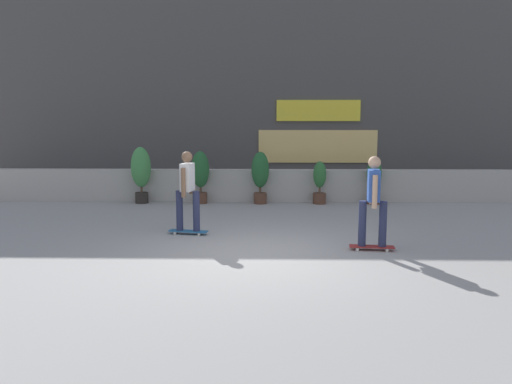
{
  "coord_description": "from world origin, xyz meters",
  "views": [
    {
      "loc": [
        0.23,
        -8.79,
        2.37
      ],
      "look_at": [
        0.0,
        1.5,
        0.9
      ],
      "focal_mm": 36.71,
      "sensor_mm": 36.0,
      "label": 1
    }
  ],
  "objects_px": {
    "potted_plant_0": "(141,170)",
    "potted_plant_2": "(260,174)",
    "potted_plant_3": "(320,182)",
    "potted_plant_1": "(200,173)",
    "skater_foreground": "(188,189)",
    "potted_plant_4": "(374,179)",
    "skater_mid_plaza": "(373,199)"
  },
  "relations": [
    {
      "from": "potted_plant_1",
      "to": "potted_plant_2",
      "type": "xyz_separation_m",
      "value": [
        1.66,
        -0.0,
        -0.01
      ]
    },
    {
      "from": "potted_plant_1",
      "to": "skater_mid_plaza",
      "type": "bearing_deg",
      "value": -53.85
    },
    {
      "from": "potted_plant_2",
      "to": "potted_plant_3",
      "type": "height_order",
      "value": "potted_plant_2"
    },
    {
      "from": "potted_plant_1",
      "to": "skater_foreground",
      "type": "relative_size",
      "value": 0.86
    },
    {
      "from": "potted_plant_3",
      "to": "skater_mid_plaza",
      "type": "relative_size",
      "value": 0.7
    },
    {
      "from": "potted_plant_2",
      "to": "potted_plant_4",
      "type": "relative_size",
      "value": 1.13
    },
    {
      "from": "skater_foreground",
      "to": "skater_mid_plaza",
      "type": "bearing_deg",
      "value": -19.15
    },
    {
      "from": "potted_plant_4",
      "to": "potted_plant_1",
      "type": "bearing_deg",
      "value": -180.0
    },
    {
      "from": "potted_plant_1",
      "to": "skater_foreground",
      "type": "distance_m",
      "value": 3.91
    },
    {
      "from": "potted_plant_1",
      "to": "potted_plant_4",
      "type": "xyz_separation_m",
      "value": [
        4.79,
        0.0,
        -0.13
      ]
    },
    {
      "from": "potted_plant_0",
      "to": "skater_mid_plaza",
      "type": "relative_size",
      "value": 0.92
    },
    {
      "from": "potted_plant_0",
      "to": "potted_plant_4",
      "type": "relative_size",
      "value": 1.22
    },
    {
      "from": "potted_plant_0",
      "to": "potted_plant_1",
      "type": "height_order",
      "value": "potted_plant_0"
    },
    {
      "from": "potted_plant_2",
      "to": "skater_mid_plaza",
      "type": "distance_m",
      "value": 5.53
    },
    {
      "from": "potted_plant_1",
      "to": "potted_plant_2",
      "type": "bearing_deg",
      "value": -0.0
    },
    {
      "from": "potted_plant_4",
      "to": "skater_mid_plaza",
      "type": "bearing_deg",
      "value": -101.57
    },
    {
      "from": "potted_plant_0",
      "to": "potted_plant_1",
      "type": "xyz_separation_m",
      "value": [
        1.65,
        0.0,
        -0.08
      ]
    },
    {
      "from": "potted_plant_1",
      "to": "potted_plant_3",
      "type": "bearing_deg",
      "value": 0.0
    },
    {
      "from": "potted_plant_0",
      "to": "potted_plant_2",
      "type": "distance_m",
      "value": 3.31
    },
    {
      "from": "skater_mid_plaza",
      "to": "potted_plant_1",
      "type": "bearing_deg",
      "value": 126.15
    },
    {
      "from": "potted_plant_1",
      "to": "potted_plant_3",
      "type": "distance_m",
      "value": 3.3
    },
    {
      "from": "potted_plant_4",
      "to": "skater_foreground",
      "type": "relative_size",
      "value": 0.75
    },
    {
      "from": "potted_plant_1",
      "to": "skater_foreground",
      "type": "bearing_deg",
      "value": -86.51
    },
    {
      "from": "potted_plant_4",
      "to": "potted_plant_3",
      "type": "bearing_deg",
      "value": 180.0
    },
    {
      "from": "skater_mid_plaza",
      "to": "skater_foreground",
      "type": "xyz_separation_m",
      "value": [
        -3.5,
        1.22,
        0.0
      ]
    },
    {
      "from": "potted_plant_2",
      "to": "skater_foreground",
      "type": "relative_size",
      "value": 0.85
    },
    {
      "from": "potted_plant_1",
      "to": "skater_foreground",
      "type": "xyz_separation_m",
      "value": [
        0.24,
        -3.9,
        0.1
      ]
    },
    {
      "from": "potted_plant_0",
      "to": "skater_mid_plaza",
      "type": "bearing_deg",
      "value": -43.51
    },
    {
      "from": "skater_mid_plaza",
      "to": "skater_foreground",
      "type": "relative_size",
      "value": 1.0
    },
    {
      "from": "potted_plant_0",
      "to": "potted_plant_2",
      "type": "height_order",
      "value": "potted_plant_0"
    },
    {
      "from": "potted_plant_3",
      "to": "skater_mid_plaza",
      "type": "height_order",
      "value": "skater_mid_plaza"
    },
    {
      "from": "potted_plant_0",
      "to": "skater_mid_plaza",
      "type": "xyz_separation_m",
      "value": [
        5.39,
        -5.12,
        0.02
      ]
    }
  ]
}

